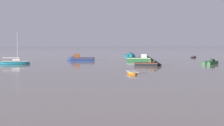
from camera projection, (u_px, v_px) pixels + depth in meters
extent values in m
ellipsoid|color=orange|center=(132.00, 73.00, 39.52)|extent=(1.85, 3.16, 0.47)
cube|color=silver|center=(132.00, 71.00, 39.51)|extent=(1.76, 2.93, 0.06)
cube|color=silver|center=(132.00, 72.00, 39.52)|extent=(0.94, 0.45, 0.05)
ellipsoid|color=navy|center=(193.00, 57.00, 86.20)|extent=(3.73, 3.42, 0.60)
cube|color=brown|center=(193.00, 56.00, 86.19)|extent=(3.49, 3.20, 0.08)
cube|color=brown|center=(193.00, 57.00, 86.20)|extent=(0.93, 1.05, 0.06)
cube|color=#197084|center=(130.00, 56.00, 91.70)|extent=(3.42, 5.38, 0.98)
cone|color=#197084|center=(132.00, 56.00, 89.12)|extent=(2.34, 2.06, 1.97)
cube|color=#33383F|center=(130.00, 55.00, 91.62)|extent=(3.49, 5.50, 0.11)
cube|color=#33383F|center=(130.00, 53.00, 90.90)|extent=(0.75, 0.61, 0.55)
cube|color=black|center=(128.00, 55.00, 94.09)|extent=(0.46, 0.41, 0.70)
cube|color=#23602D|center=(139.00, 60.00, 69.16)|extent=(5.13, 4.49, 0.96)
cone|color=#23602D|center=(151.00, 60.00, 68.72)|extent=(2.36, 2.45, 1.92)
cube|color=silver|center=(139.00, 58.00, 69.13)|extent=(5.24, 4.59, 0.11)
cube|color=silver|center=(144.00, 56.00, 68.91)|extent=(1.84, 1.91, 0.74)
cube|color=#384751|center=(147.00, 56.00, 68.81)|extent=(1.07, 1.33, 0.59)
cube|color=black|center=(127.00, 59.00, 69.57)|extent=(0.47, 0.48, 0.68)
ellipsoid|color=#197084|center=(15.00, 63.00, 58.25)|extent=(5.53, 3.13, 0.91)
cube|color=silver|center=(15.00, 61.00, 58.23)|extent=(4.73, 2.74, 0.09)
cube|color=silver|center=(16.00, 60.00, 58.25)|extent=(1.49, 1.24, 0.33)
cylinder|color=#B7BABF|center=(17.00, 46.00, 58.15)|extent=(0.09, 0.09, 5.01)
cylinder|color=beige|center=(11.00, 58.00, 58.09)|extent=(2.83, 1.04, 0.18)
cube|color=black|center=(147.00, 65.00, 54.13)|extent=(3.83, 3.70, 0.74)
cone|color=black|center=(159.00, 65.00, 53.57)|extent=(1.87, 1.89, 1.48)
cube|color=brown|center=(147.00, 63.00, 54.11)|extent=(3.91, 3.78, 0.08)
cube|color=brown|center=(150.00, 61.00, 53.93)|extent=(0.58, 0.59, 0.41)
cube|color=black|center=(136.00, 64.00, 54.66)|extent=(0.37, 0.37, 0.53)
cube|color=#23602D|center=(210.00, 63.00, 58.66)|extent=(3.92, 2.90, 0.71)
cone|color=#23602D|center=(214.00, 63.00, 60.13)|extent=(1.63, 1.78, 1.43)
cube|color=black|center=(210.00, 62.00, 58.68)|extent=(4.01, 2.97, 0.08)
cube|color=black|center=(211.00, 60.00, 59.06)|extent=(0.49, 0.56, 0.40)
cube|color=black|center=(206.00, 63.00, 57.28)|extent=(0.32, 0.35, 0.51)
cube|color=navy|center=(82.00, 60.00, 70.10)|extent=(5.31, 3.76, 0.97)
cone|color=navy|center=(70.00, 60.00, 69.95)|extent=(2.16, 2.38, 1.94)
cube|color=brown|center=(82.00, 58.00, 70.08)|extent=(5.43, 3.84, 0.11)
cube|color=brown|center=(77.00, 56.00, 69.98)|extent=(1.67, 1.86, 0.75)
cube|color=#384751|center=(74.00, 55.00, 69.94)|extent=(0.81, 1.46, 0.60)
cube|color=black|center=(94.00, 59.00, 70.24)|extent=(0.43, 0.47, 0.69)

